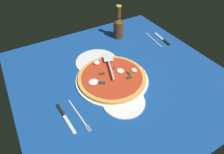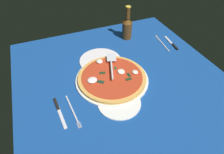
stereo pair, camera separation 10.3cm
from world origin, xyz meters
The scene contains 9 objects.
ground_plane centered at (0.00, 0.00, -0.40)cm, with size 111.71×111.71×0.80cm, color navy.
pizza_pan centered at (-1.01, 5.18, 0.64)cm, with size 39.24×39.24×1.29cm, color silver.
dinner_plate_left centered at (-17.39, 8.11, 0.50)cm, with size 20.86×20.86×1.00cm, color white.
dinner_plate_right centered at (17.07, 5.45, 0.50)cm, with size 25.03×25.03×1.00cm, color white.
pizza centered at (-0.89, 5.23, 2.18)cm, with size 36.65×36.65×3.06cm.
pizza_server centered at (6.67, 2.50, 4.70)cm, with size 22.54×10.35×1.00cm.
place_setting_near centered at (17.50, -42.82, 0.35)cm, with size 22.25×15.68×1.40cm.
place_setting_far centered at (-12.50, 33.05, 0.35)cm, with size 21.44×14.11×1.40cm.
beer_bottle centered at (35.08, -20.62, 8.61)cm, with size 6.77×6.77×23.08cm.
Camera 2 is at (-71.51, 33.88, 72.25)cm, focal length 30.94 mm.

